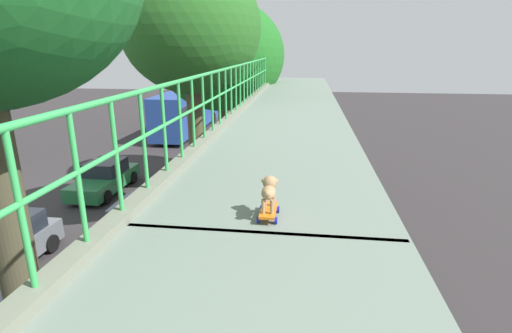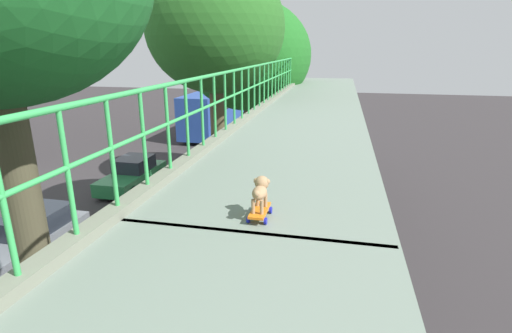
{
  "view_description": "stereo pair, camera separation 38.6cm",
  "coord_description": "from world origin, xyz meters",
  "views": [
    {
      "loc": [
        1.46,
        -2.29,
        6.72
      ],
      "look_at": [
        0.9,
        2.11,
        5.35
      ],
      "focal_mm": 27.13,
      "sensor_mm": 36.0,
      "label": 1
    },
    {
      "loc": [
        1.84,
        -2.23,
        6.72
      ],
      "look_at": [
        0.9,
        2.11,
        5.35
      ],
      "focal_mm": 27.13,
      "sensor_mm": 36.0,
      "label": 2
    }
  ],
  "objects": [
    {
      "name": "city_bus",
      "position": [
        -8.15,
        28.42,
        1.9
      ],
      "size": [
        2.61,
        11.46,
        3.36
      ],
      "color": "navy",
      "rests_on": "ground"
    },
    {
      "name": "car_green_sixth",
      "position": [
        -8.03,
        14.29,
        0.68
      ],
      "size": [
        1.82,
        4.33,
        1.49
      ],
      "color": "#236C39",
      "rests_on": "ground"
    },
    {
      "name": "roadside_tree_far",
      "position": [
        -2.34,
        10.67,
        7.25
      ],
      "size": [
        4.59,
        4.59,
        9.47
      ],
      "color": "#4B432C",
      "rests_on": "ground"
    },
    {
      "name": "overpass_deck",
      "position": [
        1.06,
        0.0,
        4.86
      ],
      "size": [
        2.71,
        38.64,
        0.54
      ],
      "color": "slate",
      "rests_on": "bridge_pier"
    },
    {
      "name": "car_blue_third",
      "position": [
        -4.54,
        3.99,
        0.66
      ],
      "size": [
        1.93,
        4.22,
        1.39
      ],
      "color": "#193D97",
      "rests_on": "ground"
    },
    {
      "name": "toy_skateboard",
      "position": [
        1.14,
        1.16,
        5.2
      ],
      "size": [
        0.19,
        0.4,
        0.09
      ],
      "color": "orange",
      "rests_on": "overpass_deck"
    },
    {
      "name": "small_dog",
      "position": [
        1.14,
        1.18,
        5.41
      ],
      "size": [
        0.16,
        0.36,
        0.31
      ],
      "color": "#A47D57",
      "rests_on": "toy_skateboard"
    },
    {
      "name": "roadside_tree_farthest",
      "position": [
        -2.51,
        16.01,
        6.33
      ],
      "size": [
        5.87,
        5.87,
        8.9
      ],
      "color": "#4A3E30",
      "rests_on": "ground"
    },
    {
      "name": "car_white_fifth",
      "position": [
        -4.35,
        10.03,
        0.69
      ],
      "size": [
        1.91,
        4.12,
        1.47
      ],
      "color": "silver",
      "rests_on": "ground"
    },
    {
      "name": "car_grey_fourth",
      "position": [
        -7.76,
        7.34,
        0.75
      ],
      "size": [
        1.76,
        4.04,
        1.56
      ],
      "color": "slate",
      "rests_on": "ground"
    },
    {
      "name": "green_railing",
      "position": [
        -0.25,
        0.0,
        5.41
      ],
      "size": [
        0.2,
        36.71,
        1.18
      ],
      "color": "slate",
      "rests_on": "overpass_deck"
    }
  ]
}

